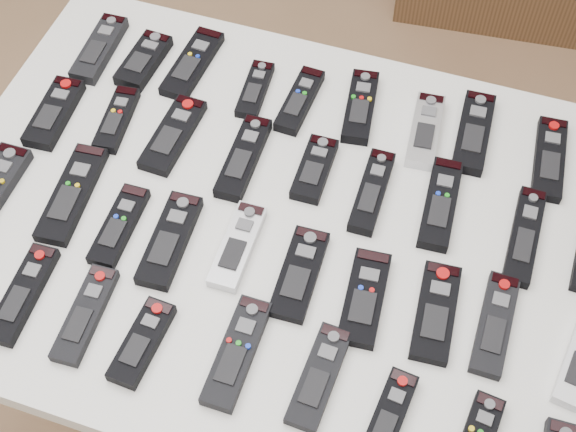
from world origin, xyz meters
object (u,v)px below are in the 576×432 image
(remote_22, at_px, (170,240))
(remote_34, at_px, (319,377))
(remote_1, at_px, (144,60))
(remote_8, at_px, (549,159))
(remote_21, at_px, (119,226))
(remote_26, at_px, (436,312))
(remote_11, at_px, (117,119))
(remote_30, at_px, (23,294))
(remote_3, at_px, (255,90))
(remote_0, at_px, (100,49))
(remote_17, at_px, (525,236))
(table, at_px, (288,240))
(remote_14, at_px, (314,169))
(remote_13, at_px, (243,158))
(remote_24, at_px, (299,274))
(remote_20, at_px, (72,194))
(remote_15, at_px, (372,192))
(remote_25, at_px, (365,298))
(remote_32, at_px, (142,342))
(remote_4, at_px, (300,100))
(remote_7, at_px, (474,133))
(remote_6, at_px, (425,131))
(remote_35, at_px, (388,419))
(remote_5, at_px, (360,107))
(remote_31, at_px, (85,314))
(remote_27, at_px, (495,324))
(remote_10, at_px, (54,113))
(remote_23, at_px, (238,246))
(remote_16, at_px, (440,204))
(remote_2, at_px, (192,63))
(remote_12, at_px, (173,135))

(remote_22, bearing_deg, remote_34, -29.39)
(remote_1, relative_size, remote_8, 0.79)
(remote_21, distance_m, remote_26, 0.55)
(remote_11, relative_size, remote_30, 0.84)
(remote_3, bearing_deg, remote_8, -3.64)
(remote_3, distance_m, remote_34, 0.61)
(remote_0, relative_size, remote_11, 1.18)
(remote_17, distance_m, remote_21, 0.69)
(table, relative_size, remote_14, 8.93)
(table, distance_m, remote_0, 0.57)
(remote_13, height_order, remote_24, remote_13)
(remote_20, bearing_deg, remote_15, 13.72)
(remote_24, distance_m, remote_25, 0.11)
(remote_25, xyz_separation_m, remote_32, (-0.31, -0.19, 0.00))
(remote_25, relative_size, remote_26, 0.98)
(remote_1, distance_m, remote_3, 0.24)
(remote_11, relative_size, remote_17, 0.78)
(remote_4, height_order, remote_7, remote_7)
(remote_6, bearing_deg, remote_20, -153.67)
(remote_26, relative_size, remote_35, 1.14)
(remote_6, bearing_deg, remote_5, 166.53)
(remote_1, xyz_separation_m, remote_31, (0.15, -0.55, -0.00))
(remote_11, xyz_separation_m, remote_27, (0.75, -0.20, -0.00))
(remote_11, relative_size, remote_25, 0.89)
(table, height_order, remote_3, remote_3)
(remote_17, relative_size, remote_24, 1.13)
(remote_27, height_order, remote_32, remote_32)
(remote_7, xyz_separation_m, remote_20, (-0.65, -0.36, -0.00))
(remote_11, height_order, remote_31, remote_11)
(remote_17, height_order, remote_25, same)
(remote_13, bearing_deg, table, -41.79)
(remote_10, relative_size, remote_27, 0.92)
(remote_27, bearing_deg, remote_0, 157.78)
(remote_27, height_order, remote_30, remote_30)
(remote_5, xyz_separation_m, remote_27, (0.33, -0.38, -0.00))
(remote_30, bearing_deg, remote_4, 58.75)
(remote_23, bearing_deg, remote_22, -167.97)
(remote_3, distance_m, remote_31, 0.55)
(remote_7, xyz_separation_m, remote_16, (-0.02, -0.18, 0.00))
(remote_21, relative_size, remote_23, 0.97)
(remote_15, xyz_separation_m, remote_22, (-0.30, -0.21, -0.00))
(remote_7, bearing_deg, remote_5, 178.51)
(remote_7, distance_m, remote_15, 0.24)
(remote_17, relative_size, remote_30, 1.08)
(remote_21, bearing_deg, remote_2, 92.63)
(remote_23, xyz_separation_m, remote_26, (0.35, -0.02, 0.00))
(remote_4, height_order, remote_21, remote_4)
(remote_6, distance_m, remote_8, 0.23)
(remote_12, height_order, remote_22, remote_22)
(remote_4, relative_size, remote_5, 0.94)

